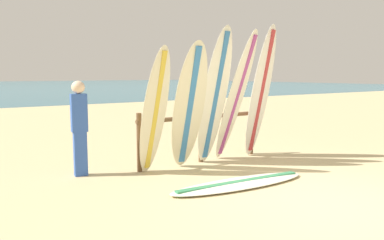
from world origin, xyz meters
name	(u,v)px	position (x,y,z in m)	size (l,w,h in m)	color
ground_plane	(330,206)	(0.00, 0.00, 0.00)	(120.00, 120.00, 0.00)	#CCB784
surfboard_rack	(201,128)	(0.09, 2.94, 0.65)	(2.71, 0.09, 1.01)	brown
surfboard_leaning_far_left	(155,111)	(-1.10, 2.59, 1.07)	(0.56, 0.69, 2.13)	beige
surfboard_leaning_left	(189,107)	(-0.47, 2.51, 1.11)	(0.71, 0.94, 2.22)	beige
surfboard_leaning_center_left	(215,97)	(0.14, 2.58, 1.26)	(0.58, 0.76, 2.52)	white
surfboard_leaning_center	(236,97)	(0.65, 2.59, 1.24)	(0.66, 1.01, 2.48)	white
surfboard_leaning_center_right	(260,92)	(1.31, 2.60, 1.31)	(0.62, 0.69, 2.62)	white
surfboard_lying_on_sand	(240,183)	(-0.35, 1.33, 0.04)	(2.39, 0.79, 0.08)	white
beachgoer_standing	(79,124)	(-2.13, 3.26, 0.86)	(0.27, 0.21, 1.57)	#3359B2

